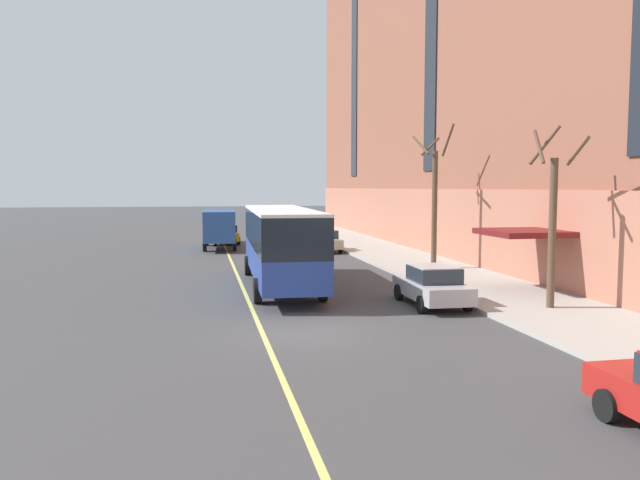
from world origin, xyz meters
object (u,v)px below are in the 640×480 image
at_px(city_bus, 281,242).
at_px(box_truck, 220,227).
at_px(parked_car_black_2, 306,233).
at_px(taxi_cab, 226,234).
at_px(parked_car_champagne_0, 324,240).
at_px(street_tree_mid_block, 553,219).
at_px(parked_car_silver_3, 432,285).
at_px(street_tree_far_uptown, 434,200).

xyz_separation_m(city_bus, box_truck, (-2.13, 18.19, -0.43)).
xyz_separation_m(parked_car_black_2, taxi_cab, (-6.49, -0.01, 0.00)).
distance_m(box_truck, taxi_cab, 4.62).
relative_size(parked_car_champagne_0, parked_car_black_2, 1.00).
xyz_separation_m(city_bus, street_tree_mid_block, (8.96, -7.24, 1.30)).
xyz_separation_m(parked_car_champagne_0, parked_car_silver_3, (0.12, -20.53, -0.00)).
xyz_separation_m(box_truck, street_tree_mid_block, (11.09, -25.42, 1.73)).
relative_size(parked_car_champagne_0, street_tree_far_uptown, 0.58).
bearing_deg(parked_car_champagne_0, city_bus, -108.28).
relative_size(parked_car_silver_3, taxi_cab, 0.99).
bearing_deg(taxi_cab, parked_car_champagne_0, -49.44).
bearing_deg(street_tree_mid_block, parked_car_silver_3, 154.58).
bearing_deg(street_tree_mid_block, street_tree_far_uptown, 90.14).
bearing_deg(box_truck, parked_car_silver_3, -72.93).
distance_m(parked_car_silver_3, street_tree_mid_block, 4.98).
relative_size(parked_car_champagne_0, taxi_cab, 1.00).
xyz_separation_m(parked_car_champagne_0, parked_car_black_2, (0.01, 7.58, -0.00)).
xyz_separation_m(taxi_cab, street_tree_far_uptown, (10.41, -18.40, 3.06)).
distance_m(city_bus, parked_car_champagne_0, 15.97).
height_order(parked_car_silver_3, street_tree_far_uptown, street_tree_far_uptown).
xyz_separation_m(city_bus, parked_car_black_2, (5.01, 22.69, -1.29)).
height_order(box_truck, street_tree_far_uptown, street_tree_far_uptown).
height_order(parked_car_champagne_0, parked_car_silver_3, same).
relative_size(city_bus, parked_car_silver_3, 2.83).
xyz_separation_m(city_bus, taxi_cab, (-1.48, 22.68, -1.29)).
height_order(parked_car_champagne_0, street_tree_far_uptown, street_tree_far_uptown).
xyz_separation_m(city_bus, parked_car_silver_3, (5.12, -5.41, -1.29)).
bearing_deg(parked_car_champagne_0, parked_car_silver_3, -89.65).
relative_size(parked_car_black_2, box_truck, 0.62).
bearing_deg(box_truck, parked_car_black_2, 32.26).
relative_size(city_bus, parked_car_champagne_0, 2.79).
height_order(parked_car_black_2, parked_car_silver_3, same).
distance_m(taxi_cab, street_tree_mid_block, 31.79).
bearing_deg(parked_car_black_2, parked_car_silver_3, -89.78).
bearing_deg(street_tree_mid_block, parked_car_champagne_0, 100.07).
xyz_separation_m(city_bus, street_tree_far_uptown, (8.93, 4.28, 1.77)).
relative_size(parked_car_black_2, street_tree_far_uptown, 0.58).
bearing_deg(parked_car_silver_3, box_truck, 107.07).
height_order(parked_car_silver_3, street_tree_mid_block, street_tree_mid_block).
xyz_separation_m(parked_car_silver_3, taxi_cab, (-6.60, 28.09, 0.00)).
bearing_deg(box_truck, parked_car_champagne_0, -23.33).
bearing_deg(parked_car_champagne_0, street_tree_mid_block, -79.93).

